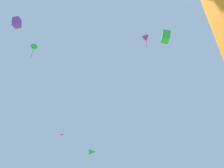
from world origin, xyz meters
TOP-DOWN VIEW (x-y plane):
  - distant_kite_magenta_high_right at (-4.79, 33.92)m, footprint 0.81×0.83m
  - distant_kite_purple_low_right at (-9.77, 15.92)m, footprint 1.14×1.02m
  - distant_kite_magenta_overhead_distant at (7.70, 17.90)m, footprint 1.51×1.55m
  - distant_kite_green_mid_right at (-10.01, 23.44)m, footprint 1.67×1.77m
  - distant_kite_green_low_left at (6.69, 10.91)m, footprint 1.15×0.88m
  - marker_flag at (-0.16, 6.83)m, footprint 0.30×0.24m

SIDE VIEW (x-z plane):
  - marker_flag at x=-0.16m, z-range 0.65..2.41m
  - distant_kite_magenta_high_right at x=-4.79m, z-range 7.52..7.82m
  - distant_kite_green_low_left at x=6.69m, z-range 12.12..13.50m
  - distant_kite_purple_low_right at x=-9.77m, z-range 16.69..18.09m
  - distant_kite_magenta_overhead_distant at x=7.70m, z-range 17.95..20.43m
  - distant_kite_green_mid_right at x=-10.01m, z-range 18.24..20.97m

